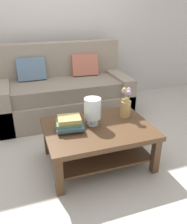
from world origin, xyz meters
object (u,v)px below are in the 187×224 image
at_px(couch, 64,92).
at_px(flower_pitcher, 125,105).
at_px(coffee_table, 98,136).
at_px(book_stack_main, 69,124).
at_px(glass_hurricane_vase, 93,109).

distance_m(couch, flower_pitcher, 1.28).
bearing_deg(coffee_table, book_stack_main, 172.73).
relative_size(couch, coffee_table, 1.75).
relative_size(couch, book_stack_main, 6.62).
height_order(book_stack_main, glass_hurricane_vase, glass_hurricane_vase).
height_order(coffee_table, flower_pitcher, flower_pitcher).
bearing_deg(flower_pitcher, book_stack_main, -171.81).
distance_m(coffee_table, flower_pitcher, 0.46).
xyz_separation_m(glass_hurricane_vase, flower_pitcher, (0.40, 0.07, -0.04)).
relative_size(couch, glass_hurricane_vase, 6.59).
xyz_separation_m(book_stack_main, glass_hurricane_vase, (0.25, 0.03, 0.11)).
height_order(coffee_table, glass_hurricane_vase, glass_hurricane_vase).
bearing_deg(coffee_table, glass_hurricane_vase, 119.87).
bearing_deg(book_stack_main, coffee_table, -7.27).
bearing_deg(book_stack_main, couch, 80.59).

